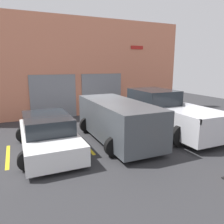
{
  "coord_description": "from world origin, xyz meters",
  "views": [
    {
      "loc": [
        -3.72,
        -9.92,
        3.07
      ],
      "look_at": [
        0.0,
        -1.56,
        1.1
      ],
      "focal_mm": 35.0,
      "sensor_mm": 36.0,
      "label": 1
    }
  ],
  "objects": [
    {
      "name": "pickup_truck",
      "position": [
        2.77,
        -1.72,
        0.86
      ],
      "size": [
        2.57,
        5.33,
        1.84
      ],
      "color": "silver",
      "rests_on": "ground"
    },
    {
      "name": "parking_stripe_centre",
      "position": [
        1.38,
        -2.06,
        0.0
      ],
      "size": [
        0.12,
        2.2,
        0.01
      ],
      "primitive_type": "cube",
      "color": "gold",
      "rests_on": "ground"
    },
    {
      "name": "shophouse_building",
      "position": [
        -0.0,
        3.29,
        2.89
      ],
      "size": [
        13.84,
        0.68,
        5.84
      ],
      "color": "#D17A5B",
      "rests_on": "ground"
    },
    {
      "name": "parking_stripe_right",
      "position": [
        4.15,
        -2.06,
        0.0
      ],
      "size": [
        0.12,
        2.2,
        0.01
      ],
      "primitive_type": "cube",
      "color": "gold",
      "rests_on": "ground"
    },
    {
      "name": "ground_plane",
      "position": [
        0.0,
        0.0,
        0.0
      ],
      "size": [
        28.0,
        28.0,
        0.0
      ],
      "primitive_type": "plane",
      "color": "#2D2D30"
    },
    {
      "name": "sedan_side",
      "position": [
        0.0,
        -2.05,
        0.89
      ],
      "size": [
        2.31,
        4.85,
        1.63
      ],
      "color": "#474C51",
      "rests_on": "ground"
    },
    {
      "name": "parking_stripe_left",
      "position": [
        -1.38,
        -2.06,
        0.0
      ],
      "size": [
        0.12,
        2.2,
        0.01
      ],
      "primitive_type": "cube",
      "color": "gold",
      "rests_on": "ground"
    },
    {
      "name": "parking_stripe_far_left",
      "position": [
        -4.15,
        -2.06,
        0.0
      ],
      "size": [
        0.12,
        2.2,
        0.01
      ],
      "primitive_type": "cube",
      "color": "gold",
      "rests_on": "ground"
    },
    {
      "name": "sedan_white",
      "position": [
        -2.77,
        -2.03,
        0.61
      ],
      "size": [
        2.19,
        4.31,
        1.31
      ],
      "color": "white",
      "rests_on": "ground"
    }
  ]
}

